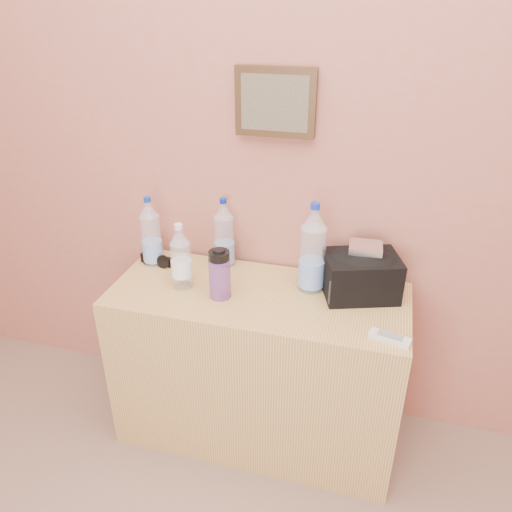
{
  "coord_description": "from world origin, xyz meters",
  "views": [
    {
      "loc": [
        0.35,
        0.16,
        1.76
      ],
      "look_at": [
        -0.08,
        1.71,
        0.9
      ],
      "focal_mm": 35.0,
      "sensor_mm": 36.0,
      "label": 1
    }
  ],
  "objects": [
    {
      "name": "pet_small",
      "position": [
        -0.38,
        1.71,
        0.84
      ],
      "size": [
        0.08,
        0.08,
        0.27
      ],
      "rotation": [
        0.0,
        0.0,
        0.37
      ],
      "color": "white",
      "rests_on": "dresser"
    },
    {
      "name": "pet_large_b",
      "position": [
        -0.28,
        1.93,
        0.85
      ],
      "size": [
        0.08,
        0.08,
        0.3
      ],
      "rotation": [
        0.0,
        0.0,
        0.24
      ],
      "color": "silver",
      "rests_on": "dresser"
    },
    {
      "name": "pet_large_a",
      "position": [
        -0.58,
        1.86,
        0.85
      ],
      "size": [
        0.08,
        0.08,
        0.3
      ],
      "rotation": [
        0.0,
        0.0,
        -0.09
      ],
      "color": "silver",
      "rests_on": "dresser"
    },
    {
      "name": "ac_remote",
      "position": [
        0.42,
        1.57,
        0.73
      ],
      "size": [
        0.15,
        0.08,
        0.02
      ],
      "primitive_type": "cube",
      "rotation": [
        0.0,
        0.0,
        -0.25
      ],
      "color": "silver",
      "rests_on": "dresser"
    },
    {
      "name": "dresser",
      "position": [
        -0.08,
        1.74,
        0.36
      ],
      "size": [
        1.15,
        0.48,
        0.72
      ],
      "primitive_type": "cube",
      "color": "#A47A49",
      "rests_on": "ground"
    },
    {
      "name": "nalgene_bottle",
      "position": [
        -0.21,
        1.68,
        0.82
      ],
      "size": [
        0.08,
        0.08,
        0.2
      ],
      "rotation": [
        0.0,
        0.0,
        0.24
      ],
      "color": "#6C36A2",
      "rests_on": "dresser"
    },
    {
      "name": "picture_frame",
      "position": [
        -0.08,
        1.98,
        1.4
      ],
      "size": [
        0.3,
        0.03,
        0.25
      ],
      "primitive_type": null,
      "color": "#382311",
      "rests_on": "room_shell"
    },
    {
      "name": "sunglasses",
      "position": [
        -0.56,
        1.85,
        0.74
      ],
      "size": [
        0.16,
        0.07,
        0.04
      ],
      "primitive_type": null,
      "rotation": [
        0.0,
        0.0,
        -0.1
      ],
      "color": "black",
      "rests_on": "dresser"
    },
    {
      "name": "foil_packet",
      "position": [
        0.3,
        1.85,
        0.92
      ],
      "size": [
        0.13,
        0.11,
        0.03
      ],
      "primitive_type": "cube",
      "rotation": [
        0.0,
        0.0,
        0.06
      ],
      "color": "silver",
      "rests_on": "toiletry_bag"
    },
    {
      "name": "pet_large_c",
      "position": [
        0.11,
        1.83,
        0.88
      ],
      "size": [
        0.1,
        0.1,
        0.36
      ],
      "rotation": [
        0.0,
        0.0,
        -0.12
      ],
      "color": "white",
      "rests_on": "dresser"
    },
    {
      "name": "toiletry_bag",
      "position": [
        0.3,
        1.84,
        0.81
      ],
      "size": [
        0.32,
        0.27,
        0.18
      ],
      "primitive_type": null,
      "rotation": [
        0.0,
        0.0,
        0.33
      ],
      "color": "black",
      "rests_on": "dresser"
    }
  ]
}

